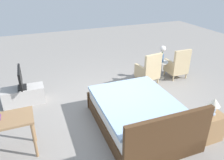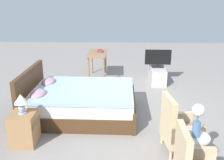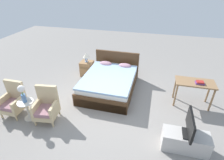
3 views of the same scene
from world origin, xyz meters
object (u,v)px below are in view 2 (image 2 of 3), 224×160
tv_stand (157,75)px  flower_vase (198,117)px  vanity_desk (97,57)px  book_stack (100,51)px  bed (79,101)px  nightstand (24,128)px  side_table (194,149)px  table_lamp (21,101)px  armchair_by_window_right (178,129)px  tv_flatscreen (158,58)px

tv_stand → flower_vase: bearing=179.9°
vanity_desk → book_stack: (0.09, -0.07, 0.15)m
flower_vase → book_stack: 4.59m
bed → vanity_desk: bed is taller
flower_vase → tv_stand: size_ratio=0.50×
nightstand → side_table: bearing=-103.4°
side_table → flower_vase: size_ratio=1.14×
tv_stand → vanity_desk: bearing=78.8°
table_lamp → tv_stand: 4.20m
armchair_by_window_right → table_lamp: (0.13, 2.49, 0.39)m
table_lamp → tv_stand: (3.24, -2.61, -0.55)m
bed → book_stack: (2.58, -0.24, 0.49)m
tv_flatscreen → book_stack: 1.69m
table_lamp → tv_flatscreen: tv_flatscreen is taller
armchair_by_window_right → side_table: armchair_by_window_right is taller
armchair_by_window_right → side_table: 0.51m
side_table → tv_flatscreen: tv_flatscreen is taller
flower_vase → vanity_desk: flower_vase is taller
armchair_by_window_right → flower_vase: size_ratio=1.93×
flower_vase → nightstand: 2.74m
flower_vase → nightstand: flower_vase is taller
nightstand → book_stack: 3.83m
vanity_desk → tv_flatscreen: bearing=-101.2°
bed → tv_stand: 2.85m
tv_stand → tv_flatscreen: (0.00, -0.00, 0.47)m
book_stack → side_table: bearing=-159.3°
side_table → table_lamp: (0.62, 2.61, 0.42)m
flower_vase → vanity_desk: size_ratio=0.46×
armchair_by_window_right → side_table: size_ratio=1.69×
nightstand → vanity_desk: size_ratio=0.53×
side_table → tv_stand: size_ratio=0.57×
bed → table_lamp: 1.40m
flower_vase → table_lamp: size_ratio=1.45×
bed → tv_flatscreen: bed is taller
armchair_by_window_right → flower_vase: bearing=-166.3°
armchair_by_window_right → tv_flatscreen: 3.38m
nightstand → table_lamp: (-0.00, 0.00, 0.49)m
bed → flower_vase: (-1.71, -1.86, 0.54)m
bed → side_table: bed is taller
bed → side_table: 2.53m
nightstand → table_lamp: size_ratio=1.66×
table_lamp → vanity_desk: bearing=-14.4°
bed → flower_vase: flower_vase is taller
flower_vase → tv_flatscreen: (3.86, -0.01, -0.15)m
side_table → book_stack: 4.61m
nightstand → vanity_desk: 3.71m
nightstand → flower_vase: bearing=-103.4°
tv_flatscreen → book_stack: size_ratio=3.10×
vanity_desk → book_stack: book_stack is taller
tv_stand → tv_flatscreen: tv_flatscreen is taller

